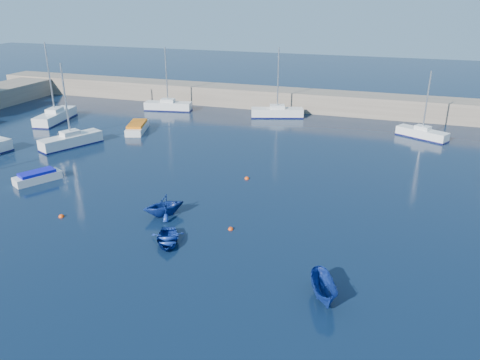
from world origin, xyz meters
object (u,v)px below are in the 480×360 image
(sailboat_4, at_px, (55,116))
(motorboat_1, at_px, (37,177))
(motorboat_2, at_px, (137,127))
(sailboat_7, at_px, (422,133))
(sailboat_5, at_px, (168,106))
(sailboat_6, at_px, (277,112))
(dinghy_center, at_px, (167,239))
(dinghy_left, at_px, (164,205))
(sailboat_3, at_px, (71,140))
(dinghy_right, at_px, (324,289))

(sailboat_4, distance_m, motorboat_1, 21.17)
(motorboat_1, relative_size, motorboat_2, 0.74)
(sailboat_4, bearing_deg, sailboat_7, -1.30)
(sailboat_5, height_order, sailboat_6, sailboat_6)
(dinghy_center, relative_size, dinghy_left, 1.01)
(sailboat_5, bearing_deg, motorboat_2, 177.36)
(sailboat_6, bearing_deg, motorboat_2, 112.57)
(sailboat_3, height_order, dinghy_right, sailboat_3)
(sailboat_5, relative_size, sailboat_6, 0.96)
(sailboat_3, bearing_deg, sailboat_6, 72.13)
(sailboat_3, height_order, sailboat_7, sailboat_3)
(sailboat_7, relative_size, dinghy_right, 2.34)
(sailboat_4, relative_size, sailboat_7, 1.31)
(sailboat_5, height_order, dinghy_left, sailboat_5)
(dinghy_left, bearing_deg, sailboat_4, -173.64)
(motorboat_1, relative_size, dinghy_center, 1.32)
(motorboat_2, bearing_deg, dinghy_right, -62.83)
(sailboat_3, distance_m, sailboat_4, 11.69)
(sailboat_3, distance_m, dinghy_left, 20.59)
(sailboat_3, xyz_separation_m, sailboat_7, (34.96, 15.08, -0.11))
(sailboat_6, height_order, dinghy_center, sailboat_6)
(sailboat_7, height_order, motorboat_2, sailboat_7)
(sailboat_4, height_order, motorboat_1, sailboat_4)
(dinghy_left, distance_m, dinghy_right, 14.06)
(sailboat_5, bearing_deg, dinghy_left, -163.89)
(motorboat_1, distance_m, dinghy_left, 13.50)
(dinghy_center, bearing_deg, motorboat_2, 99.73)
(sailboat_4, relative_size, dinghy_right, 3.06)
(motorboat_2, bearing_deg, sailboat_5, 79.19)
(motorboat_2, relative_size, dinghy_center, 1.79)
(sailboat_5, distance_m, dinghy_center, 37.42)
(sailboat_7, relative_size, dinghy_left, 2.46)
(sailboat_3, relative_size, sailboat_6, 0.98)
(dinghy_center, bearing_deg, sailboat_6, 68.32)
(sailboat_6, distance_m, sailboat_7, 18.15)
(sailboat_6, height_order, sailboat_7, sailboat_6)
(motorboat_1, height_order, dinghy_right, dinghy_right)
(dinghy_center, relative_size, dinghy_right, 0.96)
(sailboat_3, xyz_separation_m, dinghy_left, (16.94, -11.71, 0.13))
(sailboat_4, relative_size, dinghy_center, 3.19)
(sailboat_4, height_order, motorboat_2, sailboat_4)
(sailboat_3, height_order, sailboat_5, sailboat_3)
(dinghy_left, bearing_deg, sailboat_5, 160.62)
(sailboat_7, relative_size, motorboat_1, 1.85)
(motorboat_2, bearing_deg, dinghy_center, -74.20)
(sailboat_6, bearing_deg, sailboat_4, 95.09)
(sailboat_3, height_order, motorboat_2, sailboat_3)
(sailboat_7, bearing_deg, dinghy_left, 174.47)
(dinghy_center, height_order, dinghy_right, dinghy_right)
(sailboat_4, distance_m, sailboat_7, 44.02)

